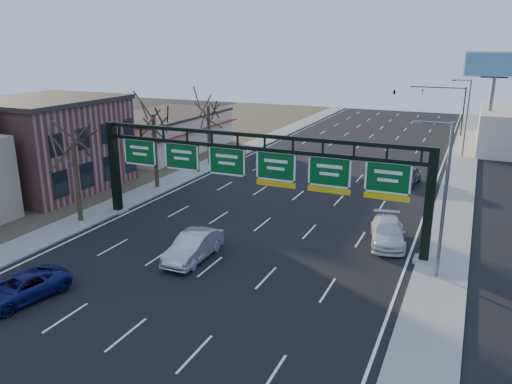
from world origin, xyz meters
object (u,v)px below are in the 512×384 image
at_px(car_blue_suv, 21,288).
at_px(car_silver_sedan, 193,246).
at_px(sign_gantry, 253,170).
at_px(car_white_wagon, 388,232).

xyz_separation_m(car_blue_suv, car_silver_sedan, (5.57, 8.13, 0.15)).
distance_m(sign_gantry, car_silver_sedan, 6.82).
xyz_separation_m(sign_gantry, car_blue_suv, (-7.20, -13.56, -3.94)).
bearing_deg(car_white_wagon, car_blue_suv, -147.85).
distance_m(car_blue_suv, car_white_wagon, 22.50).
bearing_deg(car_white_wagon, sign_gantry, -178.72).
bearing_deg(car_blue_suv, car_white_wagon, 55.73).
bearing_deg(car_silver_sedan, sign_gantry, 72.02).
bearing_deg(sign_gantry, car_blue_suv, -117.98).
height_order(sign_gantry, car_white_wagon, sign_gantry).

